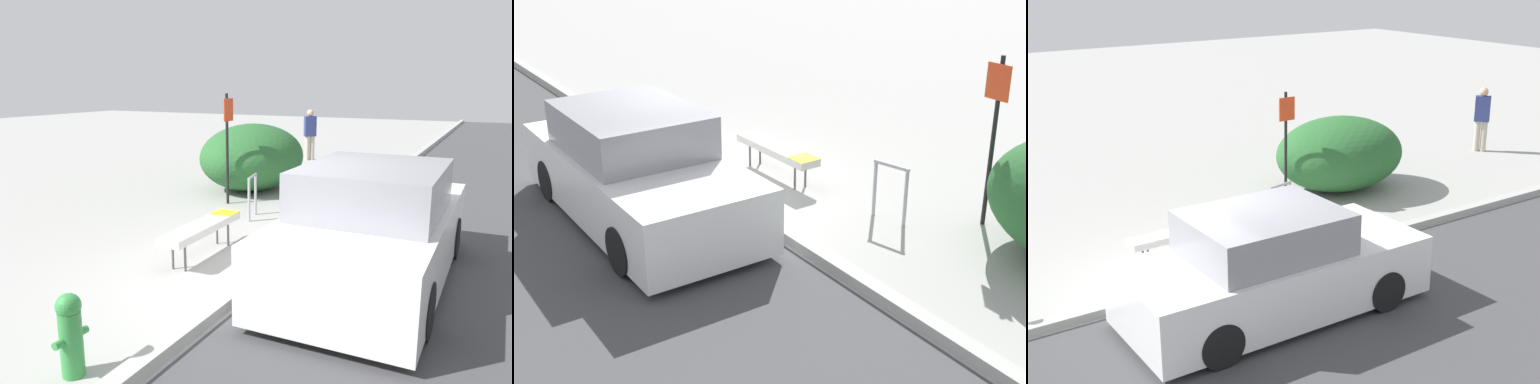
# 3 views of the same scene
# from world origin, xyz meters

# --- Properties ---
(ground_plane) EXTENTS (60.00, 60.00, 0.00)m
(ground_plane) POSITION_xyz_m (0.00, 0.00, 0.00)
(ground_plane) COLOR #9E9E99
(curb) EXTENTS (60.00, 0.20, 0.13)m
(curb) POSITION_xyz_m (0.00, 0.00, 0.07)
(curb) COLOR #A8A8A3
(curb) RESTS_ON ground_plane
(bench) EXTENTS (1.75, 0.41, 0.51)m
(bench) POSITION_xyz_m (0.43, 1.15, 0.44)
(bench) COLOR #515156
(bench) RESTS_ON ground_plane
(bike_rack) EXTENTS (0.55, 0.17, 0.83)m
(bike_rack) POSITION_xyz_m (2.67, 1.48, 0.50)
(bike_rack) COLOR #99999E
(bike_rack) RESTS_ON ground_plane
(sign_post) EXTENTS (0.36, 0.08, 2.30)m
(sign_post) POSITION_xyz_m (3.47, 2.46, 1.38)
(sign_post) COLOR black
(sign_post) RESTS_ON ground_plane
(shrub_hedge) EXTENTS (2.91, 2.33, 1.57)m
(shrub_hedge) POSITION_xyz_m (5.01, 2.67, 0.78)
(shrub_hedge) COLOR #28602D
(shrub_hedge) RESTS_ON ground_plane
(pedestrian) EXTENTS (0.39, 0.42, 1.66)m
(pedestrian) POSITION_xyz_m (9.99, 3.09, 0.89)
(pedestrian) COLOR #B7AD99
(pedestrian) RESTS_ON ground_plane
(parked_car_near) EXTENTS (4.30, 1.85, 1.53)m
(parked_car_near) POSITION_xyz_m (0.67, -1.30, 0.68)
(parked_car_near) COLOR black
(parked_car_near) RESTS_ON ground_plane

